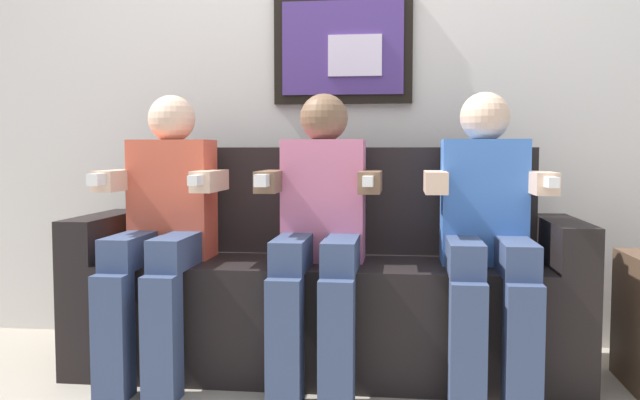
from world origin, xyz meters
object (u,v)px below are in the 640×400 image
Objects in this scene: person_on_right at (487,227)px; person_on_left at (163,222)px; person_in_middle at (320,224)px; couch at (325,292)px.

person_on_left is at bearing -179.98° from person_on_right.
person_on_left and person_in_middle have the same top height.
person_in_middle is (-0.00, -0.17, 0.29)m from couch.
person_on_right is (1.24, 0.00, -0.00)m from person_on_left.
person_on_left is 1.00× the size of person_in_middle.
person_in_middle and person_on_right have the same top height.
person_on_left is at bearing -164.89° from couch.
person_on_right is (0.62, -0.17, 0.29)m from couch.
couch is at bearing 15.11° from person_on_left.
couch is at bearing 164.94° from person_on_right.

